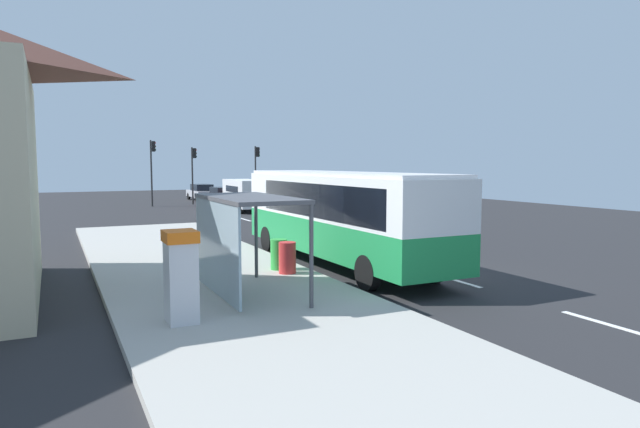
{
  "coord_description": "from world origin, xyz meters",
  "views": [
    {
      "loc": [
        -10.56,
        -13.91,
        3.51
      ],
      "look_at": [
        -1.0,
        5.74,
        1.5
      ],
      "focal_mm": 31.09,
      "sensor_mm": 36.0,
      "label": 1
    }
  ],
  "objects_px": {
    "bus": "(339,212)",
    "traffic_light_near_side": "(257,166)",
    "ticket_machine": "(181,276)",
    "bus_shelter": "(237,220)",
    "traffic_light_median": "(193,166)",
    "recycling_bin_green": "(279,254)",
    "recycling_bin_red": "(287,258)",
    "traffic_light_far_side": "(152,163)",
    "sedan_near": "(223,196)",
    "sedan_far": "(201,192)",
    "white_van": "(245,193)"
  },
  "relations": [
    {
      "from": "bus",
      "to": "traffic_light_far_side",
      "type": "relative_size",
      "value": 2.06
    },
    {
      "from": "recycling_bin_red",
      "to": "recycling_bin_green",
      "type": "relative_size",
      "value": 1.0
    },
    {
      "from": "white_van",
      "to": "ticket_machine",
      "type": "relative_size",
      "value": 2.7
    },
    {
      "from": "traffic_light_near_side",
      "to": "traffic_light_far_side",
      "type": "xyz_separation_m",
      "value": [
        -8.6,
        0.8,
        0.24
      ]
    },
    {
      "from": "bus",
      "to": "white_van",
      "type": "bearing_deg",
      "value": 79.95
    },
    {
      "from": "recycling_bin_red",
      "to": "traffic_light_median",
      "type": "distance_m",
      "value": 32.27
    },
    {
      "from": "bus",
      "to": "bus_shelter",
      "type": "distance_m",
      "value": 5.81
    },
    {
      "from": "ticket_machine",
      "to": "bus_shelter",
      "type": "relative_size",
      "value": 0.48
    },
    {
      "from": "bus",
      "to": "white_van",
      "type": "relative_size",
      "value": 2.1
    },
    {
      "from": "recycling_bin_green",
      "to": "traffic_light_median",
      "type": "xyz_separation_m",
      "value": [
        4.6,
        31.13,
        2.58
      ]
    },
    {
      "from": "traffic_light_near_side",
      "to": "bus_shelter",
      "type": "relative_size",
      "value": 1.24
    },
    {
      "from": "bus",
      "to": "traffic_light_far_side",
      "type": "bearing_deg",
      "value": 92.68
    },
    {
      "from": "recycling_bin_green",
      "to": "traffic_light_median",
      "type": "bearing_deg",
      "value": 81.59
    },
    {
      "from": "bus",
      "to": "white_van",
      "type": "height_order",
      "value": "bus"
    },
    {
      "from": "ticket_machine",
      "to": "recycling_bin_green",
      "type": "distance_m",
      "value": 6.07
    },
    {
      "from": "ticket_machine",
      "to": "traffic_light_median",
      "type": "relative_size",
      "value": 0.4
    },
    {
      "from": "bus_shelter",
      "to": "white_van",
      "type": "bearing_deg",
      "value": 71.33
    },
    {
      "from": "recycling_bin_green",
      "to": "bus_shelter",
      "type": "height_order",
      "value": "bus_shelter"
    },
    {
      "from": "traffic_light_far_side",
      "to": "white_van",
      "type": "bearing_deg",
      "value": -55.14
    },
    {
      "from": "sedan_near",
      "to": "recycling_bin_green",
      "type": "relative_size",
      "value": 4.68
    },
    {
      "from": "traffic_light_far_side",
      "to": "recycling_bin_green",
      "type": "bearing_deg",
      "value": -92.07
    },
    {
      "from": "traffic_light_far_side",
      "to": "bus_shelter",
      "type": "relative_size",
      "value": 1.34
    },
    {
      "from": "recycling_bin_red",
      "to": "ticket_machine",
      "type": "bearing_deg",
      "value": -136.12
    },
    {
      "from": "recycling_bin_green",
      "to": "traffic_light_near_side",
      "type": "relative_size",
      "value": 0.19
    },
    {
      "from": "traffic_light_near_side",
      "to": "traffic_light_far_side",
      "type": "bearing_deg",
      "value": 174.69
    },
    {
      "from": "traffic_light_median",
      "to": "recycling_bin_green",
      "type": "bearing_deg",
      "value": -98.41
    },
    {
      "from": "sedan_far",
      "to": "traffic_light_far_side",
      "type": "distance_m",
      "value": 8.45
    },
    {
      "from": "traffic_light_median",
      "to": "white_van",
      "type": "bearing_deg",
      "value": -77.94
    },
    {
      "from": "sedan_near",
      "to": "recycling_bin_green",
      "type": "height_order",
      "value": "sedan_near"
    },
    {
      "from": "ticket_machine",
      "to": "traffic_light_near_side",
      "type": "distance_m",
      "value": 36.78
    },
    {
      "from": "ticket_machine",
      "to": "traffic_light_near_side",
      "type": "height_order",
      "value": "traffic_light_near_side"
    },
    {
      "from": "ticket_machine",
      "to": "white_van",
      "type": "bearing_deg",
      "value": 69.13
    },
    {
      "from": "recycling_bin_red",
      "to": "traffic_light_far_side",
      "type": "xyz_separation_m",
      "value": [
        1.1,
        31.03,
        2.89
      ]
    },
    {
      "from": "sedan_near",
      "to": "recycling_bin_red",
      "type": "relative_size",
      "value": 4.68
    },
    {
      "from": "white_van",
      "to": "recycling_bin_red",
      "type": "distance_m",
      "value": 24.28
    },
    {
      "from": "recycling_bin_red",
      "to": "bus_shelter",
      "type": "height_order",
      "value": "bus_shelter"
    },
    {
      "from": "sedan_near",
      "to": "ticket_machine",
      "type": "relative_size",
      "value": 2.29
    },
    {
      "from": "recycling_bin_green",
      "to": "traffic_light_near_side",
      "type": "distance_m",
      "value": 31.2
    },
    {
      "from": "recycling_bin_red",
      "to": "traffic_light_median",
      "type": "relative_size",
      "value": 0.2
    },
    {
      "from": "recycling_bin_red",
      "to": "traffic_light_median",
      "type": "height_order",
      "value": "traffic_light_median"
    },
    {
      "from": "bus",
      "to": "traffic_light_near_side",
      "type": "height_order",
      "value": "traffic_light_near_side"
    },
    {
      "from": "white_van",
      "to": "sedan_far",
      "type": "height_order",
      "value": "white_van"
    },
    {
      "from": "traffic_light_median",
      "to": "bus_shelter",
      "type": "relative_size",
      "value": 1.21
    },
    {
      "from": "traffic_light_far_side",
      "to": "traffic_light_median",
      "type": "height_order",
      "value": "traffic_light_far_side"
    },
    {
      "from": "bus",
      "to": "traffic_light_median",
      "type": "height_order",
      "value": "traffic_light_median"
    },
    {
      "from": "recycling_bin_red",
      "to": "recycling_bin_green",
      "type": "bearing_deg",
      "value": 90.0
    },
    {
      "from": "bus",
      "to": "bus_shelter",
      "type": "bearing_deg",
      "value": -144.08
    },
    {
      "from": "bus",
      "to": "traffic_light_far_side",
      "type": "height_order",
      "value": "traffic_light_far_side"
    },
    {
      "from": "recycling_bin_green",
      "to": "ticket_machine",
      "type": "bearing_deg",
      "value": -131.33
    },
    {
      "from": "sedan_near",
      "to": "ticket_machine",
      "type": "xyz_separation_m",
      "value": [
        -10.49,
        -33.31,
        0.38
      ]
    }
  ]
}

